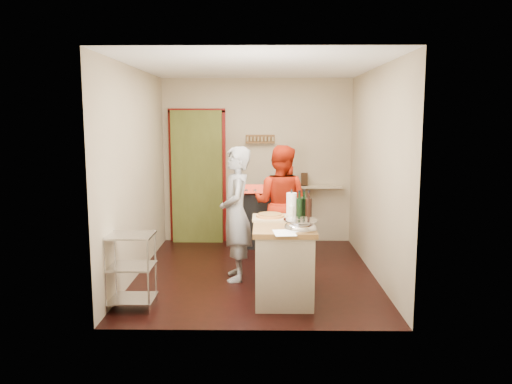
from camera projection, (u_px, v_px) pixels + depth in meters
The scene contains 10 objects.
floor at pixel (255, 273), 6.42m from camera, with size 3.50×3.50×0.00m, color black.
back_wall at pixel (217, 171), 8.03m from camera, with size 3.00×0.44×2.60m.
left_wall at pixel (136, 173), 6.25m from camera, with size 0.04×3.50×2.60m, color tan.
right_wall at pixel (376, 173), 6.21m from camera, with size 0.04×3.50×2.60m, color tan.
ceiling at pixel (255, 65), 6.04m from camera, with size 3.00×3.50×0.02m, color white.
stove at pixel (260, 217), 7.76m from camera, with size 0.60×0.63×1.00m.
wire_shelving at pixel (131, 267), 5.19m from camera, with size 0.48×0.40×0.80m.
island at pixel (283, 257), 5.54m from camera, with size 0.69×1.21×1.15m.
person_stripe at pixel (236, 214), 6.08m from camera, with size 0.60×0.39×1.64m, color #A4A5A9.
person_red at pixel (280, 203), 6.92m from camera, with size 0.78×0.61×1.61m, color red.
Camera 1 is at (0.09, -6.20, 1.97)m, focal length 35.00 mm.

